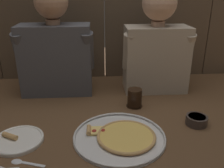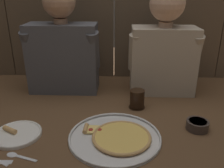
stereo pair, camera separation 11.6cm
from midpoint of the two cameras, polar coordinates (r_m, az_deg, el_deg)
The scene contains 9 objects.
ground_plane at distance 1.15m, azimuth -2.98°, elevation -10.27°, with size 3.20×3.20×0.00m, color brown.
pizza_tray at distance 1.08m, azimuth -0.92°, elevation -12.29°, with size 0.40×0.40×0.03m.
dinner_plate at distance 1.15m, azimuth -24.11°, elevation -12.00°, with size 0.21×0.21×0.03m.
drinking_glass at distance 1.32m, azimuth 2.88°, elevation -3.35°, with size 0.09×0.09×0.10m.
dipping_bowl at distance 1.22m, azimuth 16.74°, elevation -8.10°, with size 0.10×0.10×0.04m.
table_fork at distance 1.04m, azimuth -28.07°, elevation -17.08°, with size 0.12×0.07×0.01m.
table_spoon at distance 1.03m, azimuth -23.70°, elevation -16.59°, with size 0.14×0.06×0.01m.
diner_left at distance 1.48m, azimuth -15.53°, elevation 8.76°, with size 0.45×0.21×0.64m.
diner_right at distance 1.48m, azimuth 8.32°, elevation 9.70°, with size 0.42×0.22×0.64m.
Camera 1 is at (-0.07, -0.97, 0.62)m, focal length 38.73 mm.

